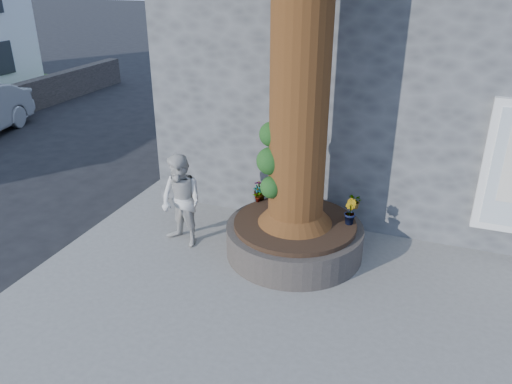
% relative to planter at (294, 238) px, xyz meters
% --- Properties ---
extents(ground, '(120.00, 120.00, 0.00)m').
position_rel_planter_xyz_m(ground, '(-0.80, -2.00, -0.41)').
color(ground, black).
rests_on(ground, ground).
extents(pavement, '(9.00, 8.00, 0.12)m').
position_rel_planter_xyz_m(pavement, '(0.70, -1.00, -0.35)').
color(pavement, slate).
rests_on(pavement, ground).
extents(yellow_line, '(0.10, 30.00, 0.01)m').
position_rel_planter_xyz_m(yellow_line, '(-3.85, -1.00, -0.41)').
color(yellow_line, yellow).
rests_on(yellow_line, ground).
extents(stone_shop, '(10.30, 8.30, 6.30)m').
position_rel_planter_xyz_m(stone_shop, '(1.70, 5.20, 2.75)').
color(stone_shop, '#484A4C').
rests_on(stone_shop, ground).
extents(planter, '(2.30, 2.30, 0.60)m').
position_rel_planter_xyz_m(planter, '(0.00, 0.00, 0.00)').
color(planter, black).
rests_on(planter, pavement).
extents(man, '(0.63, 0.42, 1.71)m').
position_rel_planter_xyz_m(man, '(0.43, 1.44, 0.56)').
color(man, black).
rests_on(man, pavement).
extents(woman, '(0.95, 0.84, 1.64)m').
position_rel_planter_xyz_m(woman, '(-1.92, -0.38, 0.53)').
color(woman, beige).
rests_on(woman, pavement).
extents(shopping_bag, '(0.23, 0.17, 0.28)m').
position_rel_planter_xyz_m(shopping_bag, '(0.66, 1.27, -0.15)').
color(shopping_bag, white).
rests_on(shopping_bag, pavement).
extents(plant_a, '(0.19, 0.20, 0.32)m').
position_rel_planter_xyz_m(plant_a, '(-0.85, 0.50, 0.47)').
color(plant_a, gray).
rests_on(plant_a, planter).
extents(plant_b, '(0.31, 0.31, 0.42)m').
position_rel_planter_xyz_m(plant_b, '(0.85, 0.26, 0.52)').
color(plant_b, gray).
rests_on(plant_b, planter).
extents(plant_c, '(0.26, 0.26, 0.38)m').
position_rel_planter_xyz_m(plant_c, '(-0.85, 0.61, 0.50)').
color(plant_c, gray).
rests_on(plant_c, planter).
extents(plant_d, '(0.33, 0.33, 0.27)m').
position_rel_planter_xyz_m(plant_d, '(0.85, 0.85, 0.44)').
color(plant_d, gray).
rests_on(plant_d, planter).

